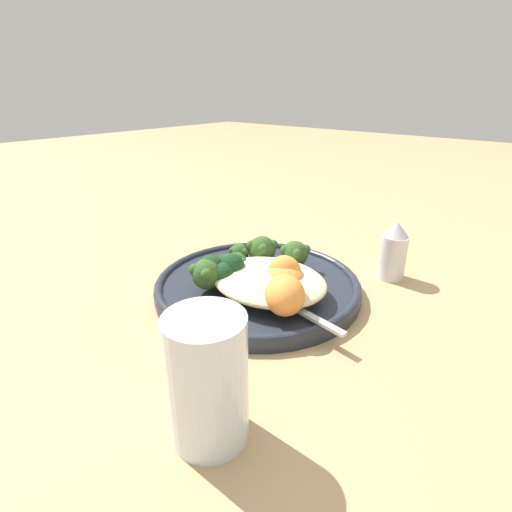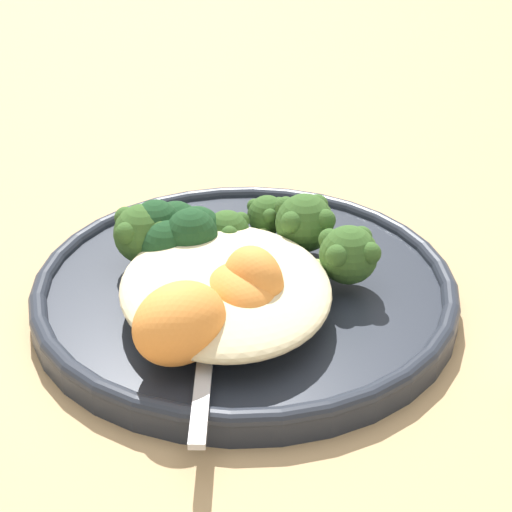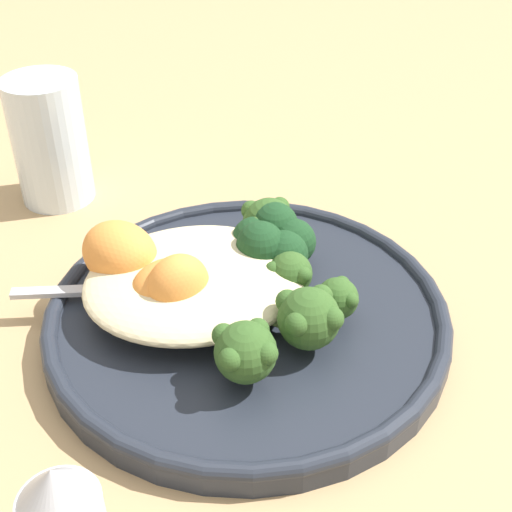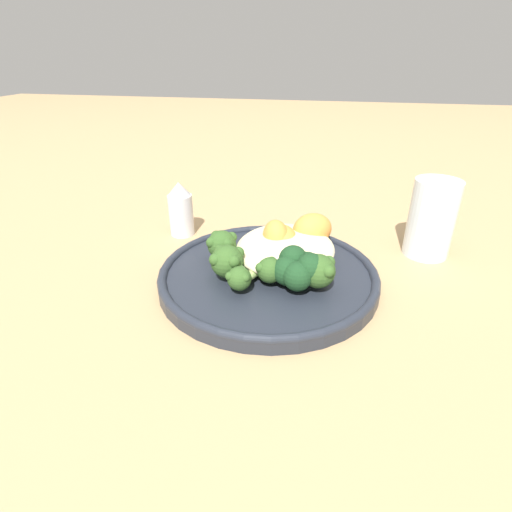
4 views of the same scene
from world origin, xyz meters
name	(u,v)px [view 2 (image 2 of 4)]	position (x,y,z in m)	size (l,w,h in m)	color
ground_plane	(272,314)	(0.00, 0.00, 0.00)	(4.00, 4.00, 0.00)	tan
plate	(245,289)	(0.02, 0.02, 0.01)	(0.28, 0.28, 0.02)	#232833
quinoa_mound	(225,287)	(-0.02, 0.03, 0.04)	(0.16, 0.13, 0.03)	beige
broccoli_stalk_0	(325,260)	(0.00, -0.03, 0.04)	(0.04, 0.11, 0.04)	#9EBC66
broccoli_stalk_1	(301,226)	(0.04, -0.03, 0.04)	(0.07, 0.08, 0.04)	#9EBC66
broccoli_stalk_2	(262,231)	(0.05, 0.00, 0.03)	(0.11, 0.06, 0.03)	#9EBC66
broccoli_stalk_3	(232,245)	(0.04, 0.02, 0.04)	(0.09, 0.03, 0.03)	#9EBC66
broccoli_stalk_4	(165,243)	(0.04, 0.07, 0.04)	(0.09, 0.11, 0.04)	#9EBC66
sweet_potato_chunk_0	(180,323)	(-0.07, 0.06, 0.05)	(0.06, 0.05, 0.05)	orange
sweet_potato_chunk_1	(253,283)	(-0.03, 0.02, 0.05)	(0.04, 0.04, 0.05)	orange
sweet_potato_chunk_2	(242,296)	(-0.04, 0.03, 0.04)	(0.05, 0.04, 0.04)	orange
kale_tuft	(177,233)	(0.04, 0.06, 0.04)	(0.06, 0.06, 0.04)	#193D1E
spoon	(206,349)	(-0.07, 0.05, 0.03)	(0.11, 0.03, 0.01)	#B7B7BC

